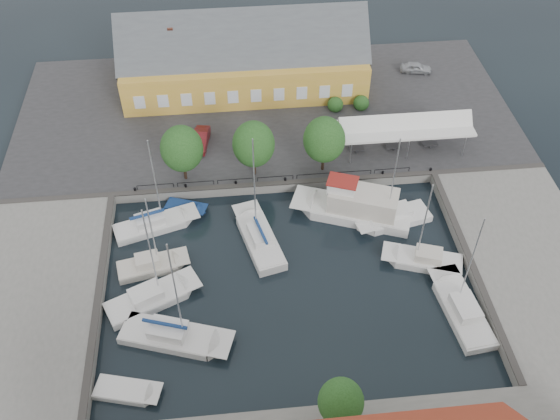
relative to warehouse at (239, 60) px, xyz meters
name	(u,v)px	position (x,y,z in m)	size (l,w,h in m)	color
ground	(287,268)	(2.60, -28.36, -4.43)	(140.00, 140.00, 0.00)	black
north_quay	(265,113)	(2.60, -5.36, -3.93)	(56.00, 26.00, 1.00)	#2D2D30
west_quay	(31,303)	(-19.40, -30.36, -3.93)	(12.00, 24.00, 1.00)	slate
east_quay	(532,263)	(24.60, -30.36, -3.93)	(12.00, 24.00, 1.00)	slate
quay_edge_fittings	(282,223)	(2.62, -23.61, -3.37)	(56.00, 24.72, 0.40)	#383533
warehouse	(239,60)	(0.00, 0.00, 0.00)	(28.56, 14.00, 9.55)	gold
tent_canopy	(406,128)	(16.60, -13.86, -0.74)	(14.00, 4.00, 2.83)	white
quay_trees	(254,144)	(0.60, -16.36, 0.45)	(18.20, 4.20, 6.30)	black
car_silver	(416,68)	(21.81, 0.64, -2.78)	(1.52, 3.78, 1.29)	#AFB3B7
car_red	(201,140)	(-4.80, -11.09, -2.71)	(1.52, 4.37, 1.44)	maroon
center_sailboat	(259,239)	(0.39, -24.92, -4.06)	(4.66, 9.12, 12.19)	silver
trawler	(356,208)	(10.02, -22.34, -3.41)	(12.02, 7.37, 5.00)	silver
east_boat_a	(394,219)	(13.53, -23.44, -4.17)	(7.92, 4.19, 10.90)	silver
east_boat_b	(424,261)	(15.03, -28.97, -4.17)	(7.55, 4.58, 10.07)	silver
east_boat_c	(462,311)	(16.74, -34.67, -4.17)	(3.71, 8.97, 11.12)	silver
west_boat_a	(155,225)	(-9.43, -22.00, -4.16)	(8.42, 4.60, 10.93)	silver
west_boat_b	(152,267)	(-9.47, -27.14, -4.17)	(6.70, 3.40, 9.09)	beige
west_boat_c	(151,299)	(-9.35, -30.82, -4.17)	(8.54, 5.85, 11.21)	silver
west_boat_d	(174,337)	(-7.36, -34.88, -4.16)	(9.63, 5.56, 12.35)	silver
launch_sw	(127,392)	(-10.81, -39.33, -4.34)	(5.41, 3.15, 0.98)	silver
launch_nw	(185,209)	(-6.53, -19.82, -4.34)	(4.41, 2.96, 0.88)	navy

